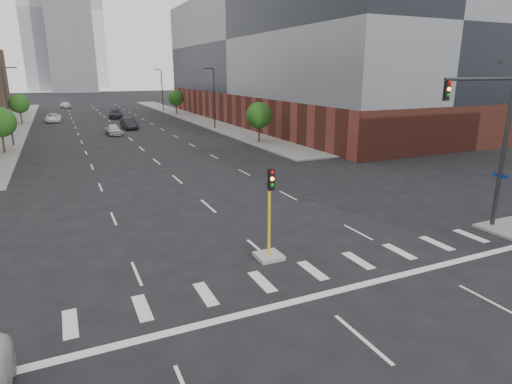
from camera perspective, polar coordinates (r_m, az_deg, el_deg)
ground at (r=14.25m, az=19.31°, el=-22.13°), size 400.00×400.00×0.00m
sidewalk_left_far at (r=82.45m, az=-29.47°, el=7.85°), size 5.00×92.00×0.15m
sidewalk_right_far at (r=85.44m, az=-8.83°, el=9.88°), size 5.00×92.00×0.15m
building_right_main at (r=77.65m, az=4.73°, el=17.51°), size 24.00×70.00×22.00m
tower_left at (r=229.28m, az=-26.27°, el=20.87°), size 22.00×22.00×70.00m
tower_right at (r=270.21m, az=-22.22°, el=21.36°), size 20.00×20.00×80.00m
tower_mid at (r=208.35m, az=-23.59°, el=18.22°), size 18.00×18.00×44.00m
median_traffic_signal at (r=20.17m, az=1.77°, el=-6.32°), size 1.20×1.20×4.40m
mast_arm_signal at (r=26.09m, az=29.37°, el=7.37°), size 5.12×0.90×9.07m
streetlight_right_a at (r=66.51m, az=-5.69°, el=12.63°), size 1.60×0.22×9.07m
streetlight_right_b at (r=100.21m, az=-12.47°, el=13.38°), size 1.60×0.22×9.07m
streetlight_left at (r=58.07m, az=-30.15°, el=10.19°), size 1.60×0.22×9.07m
tree_left_near at (r=53.30m, az=-30.96°, el=8.00°), size 3.20×3.20×4.85m
tree_left_far at (r=83.10m, az=-29.04°, el=10.27°), size 3.20×3.20×4.85m
tree_right_near at (r=52.98m, az=0.41°, el=10.17°), size 3.20×3.20×4.85m
tree_right_far at (r=90.70m, az=-10.62°, el=12.24°), size 3.20×3.20×4.85m
car_near_left at (r=63.65m, az=-18.49°, el=7.92°), size 1.91×4.49×1.51m
car_mid_right at (r=69.60m, az=-16.59°, el=8.76°), size 2.11×5.27×1.71m
car_far_left at (r=84.08m, az=-25.42°, el=8.92°), size 2.69×5.33×1.45m
car_deep_right at (r=86.79m, az=-18.21°, el=9.89°), size 3.25×6.12×1.69m
car_distant at (r=115.59m, az=-24.05°, el=10.57°), size 2.59×4.81×1.55m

